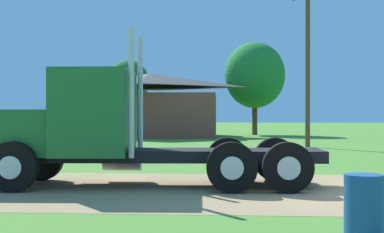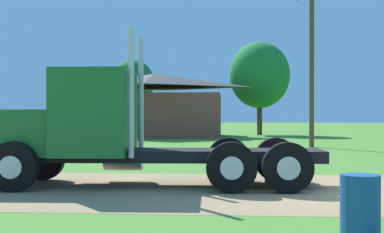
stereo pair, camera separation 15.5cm
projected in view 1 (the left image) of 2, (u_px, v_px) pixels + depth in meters
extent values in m
plane|color=#4F882F|center=(333.00, 191.00, 12.62)|extent=(200.00, 200.00, 0.00)
cube|color=#A08158|center=(333.00, 190.00, 12.62)|extent=(120.00, 6.54, 0.01)
cube|color=black|center=(155.00, 155.00, 13.38)|extent=(8.20, 1.83, 0.28)
cube|color=#23662D|center=(25.00, 132.00, 13.45)|extent=(1.79, 2.01, 1.11)
cube|color=#23662D|center=(95.00, 113.00, 13.41)|extent=(1.87, 2.29, 2.08)
cube|color=#2D3D4C|center=(58.00, 96.00, 13.43)|extent=(0.12, 1.84, 0.91)
cylinder|color=silver|center=(131.00, 92.00, 12.51)|extent=(0.14, 0.14, 3.00)
cylinder|color=silver|center=(140.00, 95.00, 14.26)|extent=(0.14, 0.14, 3.00)
cylinder|color=silver|center=(123.00, 161.00, 14.37)|extent=(1.02, 0.56, 0.52)
cylinder|color=black|center=(12.00, 167.00, 12.35)|extent=(1.16, 0.35, 1.15)
cylinder|color=silver|center=(10.00, 168.00, 12.19)|extent=(0.52, 0.06, 0.52)
cylinder|color=black|center=(42.00, 159.00, 14.55)|extent=(1.16, 0.35, 1.15)
cylinder|color=silver|center=(43.00, 158.00, 14.71)|extent=(0.52, 0.06, 0.52)
cylinder|color=black|center=(288.00, 168.00, 12.21)|extent=(1.16, 0.35, 1.15)
cylinder|color=silver|center=(289.00, 168.00, 12.05)|extent=(0.52, 0.06, 0.52)
cylinder|color=black|center=(275.00, 159.00, 14.41)|extent=(1.16, 0.35, 1.15)
cylinder|color=silver|center=(274.00, 159.00, 14.57)|extent=(0.52, 0.06, 0.52)
cylinder|color=black|center=(232.00, 167.00, 12.24)|extent=(1.16, 0.35, 1.15)
cylinder|color=silver|center=(232.00, 168.00, 12.08)|extent=(0.52, 0.06, 0.52)
cylinder|color=black|center=(228.00, 159.00, 14.44)|extent=(1.16, 0.35, 1.15)
cylinder|color=silver|center=(227.00, 159.00, 14.60)|extent=(0.52, 0.06, 0.52)
cylinder|color=#19478C|center=(364.00, 208.00, 7.62)|extent=(0.55, 0.55, 0.93)
cube|color=brown|center=(150.00, 115.00, 42.76)|extent=(10.45, 8.09, 3.30)
pyramid|color=#3B3B3B|center=(150.00, 80.00, 42.74)|extent=(10.97, 8.50, 1.08)
cube|color=black|center=(121.00, 123.00, 38.85)|extent=(1.80, 0.09, 2.20)
cylinder|color=brown|center=(308.00, 66.00, 29.09)|extent=(0.26, 0.26, 8.66)
cylinder|color=#513823|center=(128.00, 116.00, 50.03)|extent=(0.44, 0.44, 3.10)
ellipsoid|color=#206732|center=(128.00, 83.00, 50.01)|extent=(3.85, 3.85, 4.23)
cylinder|color=#513823|center=(255.00, 117.00, 46.31)|extent=(0.44, 0.44, 3.02)
ellipsoid|color=#237A30|center=(255.00, 75.00, 46.29)|extent=(5.10, 5.10, 5.61)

